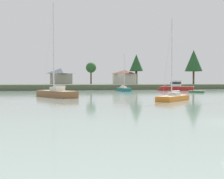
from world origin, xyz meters
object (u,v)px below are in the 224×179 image
(cruiser_red, at_px, (173,88))
(sailboat_wood, at_px, (56,95))
(sailboat_orange, at_px, (173,99))
(dinghy_green, at_px, (197,92))
(sailboat_teal, at_px, (124,90))

(cruiser_red, xyz_separation_m, sailboat_wood, (-36.82, -26.36, -0.27))
(sailboat_wood, bearing_deg, sailboat_orange, -47.52)
(sailboat_orange, bearing_deg, dinghy_green, 49.10)
(sailboat_teal, distance_m, sailboat_orange, 38.93)
(sailboat_orange, xyz_separation_m, sailboat_wood, (-12.52, 13.67, 0.10))
(cruiser_red, distance_m, dinghy_green, 17.50)
(sailboat_teal, bearing_deg, dinghy_green, -52.23)
(cruiser_red, height_order, sailboat_orange, sailboat_orange)
(cruiser_red, xyz_separation_m, dinghy_green, (-4.31, -16.95, -0.44))
(sailboat_teal, xyz_separation_m, cruiser_red, (15.89, 2.01, 0.36))
(dinghy_green, height_order, sailboat_wood, sailboat_wood)
(cruiser_red, bearing_deg, dinghy_green, -104.28)
(cruiser_red, height_order, sailboat_wood, sailboat_wood)
(sailboat_teal, bearing_deg, sailboat_wood, -130.69)
(sailboat_orange, distance_m, dinghy_green, 30.53)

